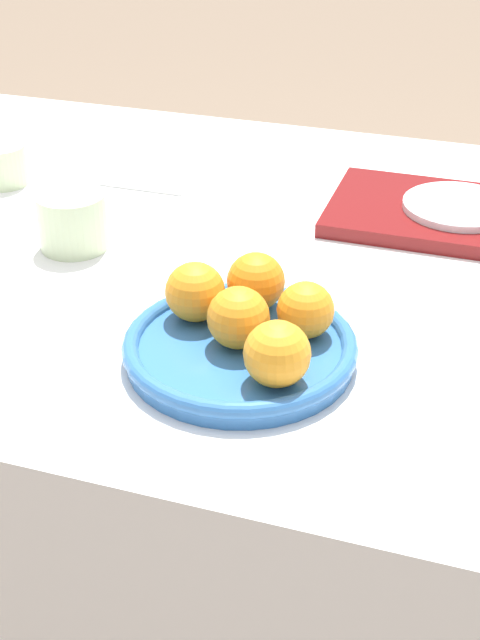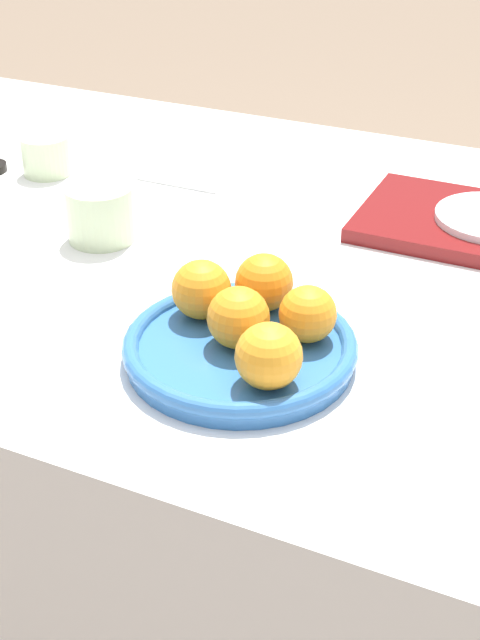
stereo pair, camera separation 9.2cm
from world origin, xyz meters
name	(u,v)px [view 1 (the left image)]	position (x,y,z in m)	size (l,w,h in m)	color
ground_plane	(212,610)	(0.00, 0.00, 0.00)	(12.00, 12.00, 0.00)	#7A6651
table	(208,450)	(0.00, 0.00, 0.36)	(1.51, 0.96, 0.73)	white
fruit_platter	(240,348)	(0.14, -0.26, 0.74)	(0.25, 0.25, 0.03)	#336BAD
orange_0	(238,318)	(0.14, -0.26, 0.78)	(0.07, 0.07, 0.07)	orange
orange_1	(195,292)	(0.07, -0.22, 0.78)	(0.07, 0.07, 0.07)	orange
orange_2	(277,354)	(0.19, -0.31, 0.78)	(0.07, 0.07, 0.07)	orange
orange_3	(306,310)	(0.20, -0.22, 0.78)	(0.06, 0.06, 0.06)	orange
orange_4	(256,281)	(0.13, -0.18, 0.78)	(0.07, 0.07, 0.07)	orange
serving_tray	(457,216)	(0.32, 0.16, 0.74)	(0.35, 0.22, 0.02)	maroon
side_plate	(459,206)	(0.32, 0.16, 0.75)	(0.15, 0.15, 0.01)	white
cup_0	(73,221)	(-0.15, -0.07, 0.76)	(0.09, 0.09, 0.07)	beige
cup_1	(2,165)	(-0.35, 0.09, 0.76)	(0.07, 0.07, 0.06)	beige
napkin	(152,175)	(-0.15, 0.18, 0.73)	(0.14, 0.11, 0.01)	white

